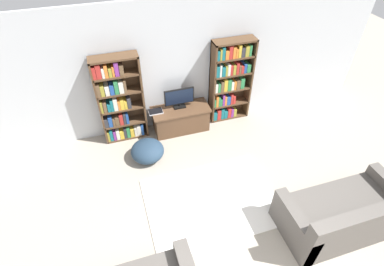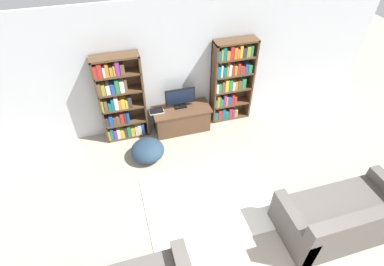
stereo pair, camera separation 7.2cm
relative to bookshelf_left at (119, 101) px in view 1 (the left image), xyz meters
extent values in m
cube|color=silver|center=(1.08, 0.18, 0.44)|extent=(8.80, 0.06, 2.60)
cube|color=#513823|center=(-0.36, -0.02, 0.03)|extent=(0.04, 0.30, 1.78)
cube|color=#513823|center=(0.45, -0.02, 0.03)|extent=(0.04, 0.30, 1.78)
cube|color=#513823|center=(0.05, 0.11, 0.03)|extent=(0.85, 0.04, 1.78)
cube|color=#513823|center=(0.05, -0.02, 0.90)|extent=(0.85, 0.30, 0.04)
cube|color=#513823|center=(0.05, -0.02, -0.84)|extent=(0.81, 0.30, 0.04)
cube|color=#9E9333|center=(-0.32, -0.03, -0.71)|extent=(0.04, 0.24, 0.22)
cube|color=#196B75|center=(-0.27, -0.03, -0.70)|extent=(0.06, 0.24, 0.25)
cube|color=#7F338C|center=(-0.20, -0.03, -0.72)|extent=(0.05, 0.24, 0.20)
cube|color=silver|center=(-0.14, -0.03, -0.72)|extent=(0.06, 0.24, 0.22)
cube|color=gold|center=(-0.06, -0.03, -0.73)|extent=(0.08, 0.24, 0.19)
cube|color=#333338|center=(0.01, -0.03, -0.71)|extent=(0.05, 0.24, 0.23)
cube|color=#2D7F47|center=(0.07, -0.03, -0.70)|extent=(0.06, 0.24, 0.24)
cube|color=gold|center=(0.15, -0.03, -0.73)|extent=(0.07, 0.24, 0.19)
cube|color=silver|center=(0.22, -0.03, -0.72)|extent=(0.05, 0.24, 0.21)
cube|color=silver|center=(0.29, -0.03, -0.71)|extent=(0.08, 0.24, 0.23)
cube|color=#234C99|center=(0.35, -0.03, -0.70)|extent=(0.05, 0.24, 0.25)
cube|color=#513823|center=(0.05, -0.02, -0.48)|extent=(0.81, 0.30, 0.04)
cube|color=#333338|center=(-0.31, -0.03, -0.38)|extent=(0.07, 0.24, 0.18)
cube|color=#234C99|center=(-0.23, -0.03, -0.36)|extent=(0.07, 0.24, 0.22)
cube|color=brown|center=(-0.16, -0.03, -0.38)|extent=(0.04, 0.24, 0.17)
cube|color=brown|center=(-0.10, -0.03, -0.37)|extent=(0.08, 0.24, 0.19)
cube|color=#B72D28|center=(-0.02, -0.03, -0.35)|extent=(0.07, 0.24, 0.23)
cube|color=#333338|center=(0.04, -0.03, -0.34)|extent=(0.04, 0.24, 0.24)
cube|color=#234C99|center=(0.10, -0.03, -0.35)|extent=(0.05, 0.24, 0.23)
cube|color=#513823|center=(0.05, -0.02, -0.13)|extent=(0.81, 0.30, 0.04)
cube|color=#9E9333|center=(-0.32, -0.03, 0.01)|extent=(0.04, 0.24, 0.23)
cube|color=brown|center=(-0.26, -0.03, 0.00)|extent=(0.06, 0.24, 0.22)
cube|color=#196B75|center=(-0.20, -0.03, -0.03)|extent=(0.06, 0.24, 0.16)
cube|color=#196B75|center=(-0.14, -0.03, 0.01)|extent=(0.05, 0.24, 0.23)
cube|color=silver|center=(-0.07, -0.03, 0.02)|extent=(0.07, 0.24, 0.25)
cube|color=orange|center=(-0.01, -0.03, -0.02)|extent=(0.04, 0.24, 0.18)
cube|color=gold|center=(0.05, -0.03, -0.01)|extent=(0.07, 0.24, 0.20)
cube|color=gold|center=(0.12, -0.03, -0.02)|extent=(0.05, 0.24, 0.17)
cube|color=#333338|center=(0.18, -0.03, 0.00)|extent=(0.07, 0.24, 0.22)
cube|color=#513823|center=(0.05, -0.02, 0.23)|extent=(0.81, 0.30, 0.04)
cube|color=brown|center=(-0.31, -0.03, 0.37)|extent=(0.06, 0.24, 0.24)
cube|color=#9E9333|center=(-0.24, -0.03, 0.35)|extent=(0.07, 0.24, 0.20)
cube|color=silver|center=(-0.16, -0.03, 0.33)|extent=(0.07, 0.24, 0.17)
cube|color=#234C99|center=(-0.08, -0.03, 0.34)|extent=(0.07, 0.24, 0.19)
cube|color=#2D7F47|center=(0.00, -0.03, 0.38)|extent=(0.07, 0.24, 0.26)
cube|color=silver|center=(0.09, -0.03, 0.36)|extent=(0.08, 0.24, 0.23)
cube|color=brown|center=(0.16, -0.03, 0.37)|extent=(0.05, 0.24, 0.25)
cube|color=#513823|center=(0.05, -0.02, 0.58)|extent=(0.81, 0.30, 0.04)
cube|color=#B72D28|center=(-0.31, -0.03, 0.72)|extent=(0.06, 0.24, 0.23)
cube|color=#B72D28|center=(-0.24, -0.03, 0.73)|extent=(0.08, 0.24, 0.26)
cube|color=silver|center=(-0.17, -0.03, 0.69)|extent=(0.04, 0.24, 0.18)
cube|color=orange|center=(-0.11, -0.03, 0.72)|extent=(0.06, 0.24, 0.23)
cube|color=#9E9333|center=(-0.05, -0.03, 0.68)|extent=(0.06, 0.24, 0.16)
cube|color=orange|center=(0.00, -0.03, 0.70)|extent=(0.04, 0.24, 0.19)
cube|color=#7F338C|center=(0.06, -0.03, 0.73)|extent=(0.07, 0.24, 0.26)
cube|color=brown|center=(0.15, -0.03, 0.70)|extent=(0.07, 0.24, 0.19)
cube|color=#513823|center=(1.88, -0.02, 0.03)|extent=(0.04, 0.30, 1.78)
cube|color=#513823|center=(2.70, -0.02, 0.03)|extent=(0.04, 0.30, 1.78)
cube|color=#513823|center=(2.29, 0.11, 0.03)|extent=(0.85, 0.04, 1.78)
cube|color=#513823|center=(2.29, -0.02, 0.90)|extent=(0.85, 0.30, 0.04)
cube|color=#513823|center=(2.29, -0.02, -0.84)|extent=(0.81, 0.30, 0.04)
cube|color=#196B75|center=(1.94, -0.03, -0.72)|extent=(0.08, 0.24, 0.20)
cube|color=#B72D28|center=(2.03, -0.03, -0.71)|extent=(0.08, 0.24, 0.24)
cube|color=#196B75|center=(2.12, -0.03, -0.70)|extent=(0.07, 0.24, 0.25)
cube|color=#196B75|center=(2.19, -0.03, -0.73)|extent=(0.07, 0.24, 0.19)
cube|color=#B72D28|center=(2.28, -0.03, -0.71)|extent=(0.07, 0.24, 0.23)
cube|color=#7F338C|center=(2.35, -0.03, -0.73)|extent=(0.05, 0.24, 0.20)
cube|color=#9E9333|center=(2.41, -0.03, -0.73)|extent=(0.06, 0.24, 0.18)
cube|color=#513823|center=(2.29, -0.02, -0.48)|extent=(0.81, 0.30, 0.04)
cube|color=#2D7F47|center=(1.92, -0.03, -0.38)|extent=(0.04, 0.24, 0.18)
cube|color=orange|center=(1.97, -0.03, -0.34)|extent=(0.05, 0.24, 0.24)
cube|color=#2D7F47|center=(2.02, -0.03, -0.36)|extent=(0.04, 0.24, 0.22)
cube|color=#2D7F47|center=(2.06, -0.03, -0.38)|extent=(0.04, 0.24, 0.17)
cube|color=#7F338C|center=(2.11, -0.03, -0.34)|extent=(0.05, 0.24, 0.26)
cube|color=orange|center=(2.16, -0.03, -0.36)|extent=(0.04, 0.24, 0.21)
cube|color=#234C99|center=(2.23, -0.03, -0.37)|extent=(0.08, 0.24, 0.19)
cube|color=#B72D28|center=(2.30, -0.03, -0.35)|extent=(0.04, 0.24, 0.23)
cube|color=#B72D28|center=(2.36, -0.03, -0.38)|extent=(0.05, 0.24, 0.18)
cube|color=#513823|center=(2.29, -0.02, -0.13)|extent=(0.81, 0.30, 0.04)
cube|color=silver|center=(1.93, -0.03, -0.01)|extent=(0.06, 0.24, 0.19)
cube|color=#2D7F47|center=(2.00, -0.03, -0.01)|extent=(0.05, 0.24, 0.19)
cube|color=brown|center=(2.06, -0.03, 0.00)|extent=(0.06, 0.24, 0.22)
cube|color=gold|center=(2.13, -0.03, 0.02)|extent=(0.07, 0.24, 0.25)
cube|color=#2D7F47|center=(2.22, -0.03, 0.01)|extent=(0.08, 0.24, 0.24)
cube|color=silver|center=(2.29, -0.03, -0.02)|extent=(0.05, 0.24, 0.18)
cube|color=orange|center=(2.34, -0.03, -0.02)|extent=(0.05, 0.24, 0.19)
cube|color=brown|center=(2.42, -0.03, -0.01)|extent=(0.08, 0.24, 0.19)
cube|color=#2D7F47|center=(2.50, -0.03, 0.00)|extent=(0.08, 0.24, 0.22)
cube|color=#513823|center=(2.29, -0.02, 0.23)|extent=(0.81, 0.30, 0.04)
cube|color=#196B75|center=(1.94, -0.03, 0.36)|extent=(0.07, 0.24, 0.23)
cube|color=silver|center=(2.00, -0.03, 0.37)|extent=(0.04, 0.24, 0.25)
cube|color=#196B75|center=(2.06, -0.03, 0.34)|extent=(0.07, 0.24, 0.19)
cube|color=#9E9333|center=(2.12, -0.03, 0.35)|extent=(0.04, 0.24, 0.21)
cube|color=silver|center=(2.17, -0.03, 0.36)|extent=(0.05, 0.24, 0.23)
cube|color=#B72D28|center=(2.23, -0.03, 0.35)|extent=(0.05, 0.24, 0.21)
cube|color=#9E9333|center=(2.29, -0.03, 0.35)|extent=(0.06, 0.24, 0.20)
cube|color=#B72D28|center=(2.36, -0.03, 0.36)|extent=(0.06, 0.24, 0.24)
cube|color=brown|center=(2.41, -0.03, 0.33)|extent=(0.04, 0.24, 0.17)
cube|color=#B72D28|center=(2.46, -0.03, 0.33)|extent=(0.05, 0.24, 0.16)
cube|color=#234C99|center=(2.52, -0.03, 0.34)|extent=(0.06, 0.24, 0.19)
cube|color=#2D7F47|center=(2.60, -0.03, 0.33)|extent=(0.08, 0.24, 0.17)
cube|color=#513823|center=(2.29, -0.02, 0.58)|extent=(0.81, 0.30, 0.04)
cube|color=#196B75|center=(1.93, -0.03, 0.70)|extent=(0.06, 0.24, 0.19)
cube|color=#9E9333|center=(1.98, -0.03, 0.71)|extent=(0.04, 0.24, 0.22)
cube|color=#196B75|center=(2.03, -0.03, 0.73)|extent=(0.06, 0.24, 0.25)
cube|color=orange|center=(2.11, -0.03, 0.69)|extent=(0.07, 0.24, 0.18)
cube|color=#B72D28|center=(2.18, -0.03, 0.73)|extent=(0.07, 0.24, 0.26)
cube|color=orange|center=(2.25, -0.03, 0.72)|extent=(0.06, 0.24, 0.23)
cube|color=orange|center=(2.31, -0.03, 0.69)|extent=(0.04, 0.24, 0.18)
cube|color=gold|center=(2.36, -0.03, 0.73)|extent=(0.06, 0.24, 0.25)
cube|color=#333338|center=(2.43, -0.03, 0.70)|extent=(0.07, 0.24, 0.19)
cube|color=#9E9333|center=(2.52, -0.03, 0.71)|extent=(0.08, 0.24, 0.21)
cube|color=#2D7F47|center=(2.58, -0.03, 0.71)|extent=(0.05, 0.24, 0.21)
cube|color=brown|center=(1.17, -0.14, -0.62)|extent=(1.11, 0.49, 0.49)
cube|color=brown|center=(1.17, -0.14, -0.35)|extent=(1.18, 0.52, 0.04)
cube|color=black|center=(1.17, -0.07, -0.32)|extent=(0.24, 0.16, 0.03)
cylinder|color=black|center=(1.17, -0.07, -0.28)|extent=(0.04, 0.04, 0.05)
cube|color=black|center=(1.17, -0.07, -0.09)|extent=(0.61, 0.04, 0.34)
cube|color=black|center=(1.17, -0.09, -0.09)|extent=(0.56, 0.00, 0.31)
cube|color=silver|center=(0.67, -0.10, -0.32)|extent=(0.28, 0.20, 0.02)
cube|color=black|center=(0.67, -0.10, -0.31)|extent=(0.27, 0.19, 0.00)
cube|color=white|center=(1.15, -2.09, -0.85)|extent=(2.15, 1.56, 0.02)
cube|color=#56514C|center=(2.87, -3.06, -0.65)|extent=(1.87, 0.94, 0.42)
cube|color=#56514C|center=(2.87, -3.44, -0.21)|extent=(1.87, 0.18, 0.45)
cube|color=#56514C|center=(2.02, -3.06, -0.56)|extent=(0.18, 0.94, 0.60)
ellipsoid|color=#23384C|center=(0.33, -0.79, -0.67)|extent=(0.62, 0.62, 0.37)
camera|label=1|loc=(-0.06, -4.86, 3.27)|focal=28.00mm
camera|label=2|loc=(0.00, -4.88, 3.27)|focal=28.00mm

